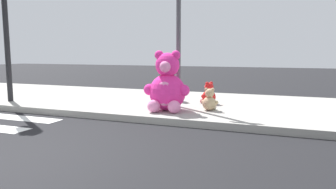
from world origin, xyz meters
The scene contains 7 objects.
sidewalk centered at (0.00, 5.20, 0.07)m, with size 28.00×4.40×0.15m, color #9E9B93.
sign_pole centered at (1.00, 4.40, 1.85)m, with size 0.56×0.11×3.20m.
plush_pink_large centered at (0.94, 3.81, 0.69)m, with size 1.04×0.94×1.36m.
plush_red centered at (1.57, 5.13, 0.38)m, with size 0.41×0.40×0.57m.
plush_tan centered at (1.83, 4.19, 0.36)m, with size 0.40×0.35×0.52m.
plush_teal centered at (0.44, 4.78, 0.35)m, with size 0.36×0.35×0.51m.
plush_lavender centered at (0.73, 5.17, 0.36)m, with size 0.36×0.41×0.53m.
Camera 1 is at (3.53, -2.84, 1.46)m, focal length 33.94 mm.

